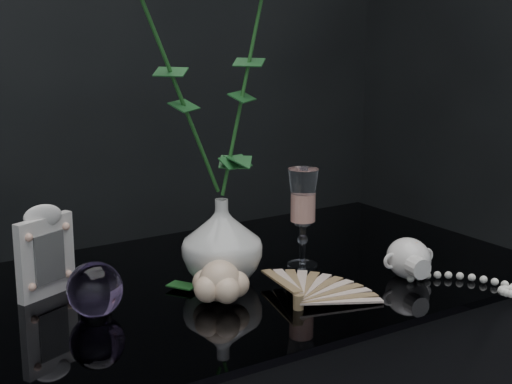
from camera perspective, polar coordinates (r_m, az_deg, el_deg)
vase at (r=1.26m, az=-2.49°, el=-3.56°), size 0.14×0.14×0.14m
wine_glass at (r=1.33m, az=3.43°, el=-1.93°), size 0.06×0.06×0.17m
picture_frame at (r=1.24m, az=-15.10°, el=-4.12°), size 0.13×0.12×0.14m
paperweight at (r=1.15m, az=-11.65°, el=-6.95°), size 0.09×0.09×0.08m
paper_fan at (r=1.16m, az=3.10°, el=-7.88°), size 0.28×0.22×0.03m
loose_rose at (r=1.19m, az=-2.65°, el=-6.52°), size 0.21×0.24×0.07m
pearl_jar at (r=1.32m, az=11.05°, el=-4.63°), size 0.27×0.28×0.07m
roses at (r=1.21m, az=-3.20°, el=9.15°), size 0.32×0.11×0.43m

